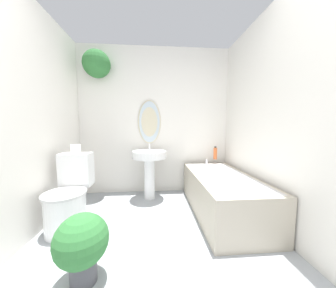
{
  "coord_description": "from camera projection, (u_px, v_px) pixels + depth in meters",
  "views": [
    {
      "loc": [
        -0.02,
        -0.47,
        1.09
      ],
      "look_at": [
        0.14,
        1.47,
        0.9
      ],
      "focal_mm": 18.0,
      "sensor_mm": 36.0,
      "label": 1
    }
  ],
  "objects": [
    {
      "name": "toilet_paper_roll",
      "position": [
        76.0,
        149.0,
        2.0
      ],
      "size": [
        0.11,
        0.11,
        0.1
      ],
      "color": "white",
      "rests_on": "toilet"
    },
    {
      "name": "bathtub",
      "position": [
        222.0,
        192.0,
        2.17
      ],
      "size": [
        0.72,
        1.49,
        0.57
      ],
      "color": "#B2A893",
      "rests_on": "ground_plane"
    },
    {
      "name": "potted_plant",
      "position": [
        82.0,
        243.0,
        1.17
      ],
      "size": [
        0.36,
        0.36,
        0.5
      ],
      "color": "#47474C",
      "rests_on": "ground_plane"
    },
    {
      "name": "toilet",
      "position": [
        69.0,
        198.0,
        1.84
      ],
      "size": [
        0.42,
        0.6,
        0.79
      ],
      "color": "white",
      "rests_on": "ground_plane"
    },
    {
      "name": "pedestal_sink",
      "position": [
        149.0,
        163.0,
        2.56
      ],
      "size": [
        0.51,
        0.51,
        0.84
      ],
      "color": "white",
      "rests_on": "ground_plane"
    },
    {
      "name": "wall_left",
      "position": [
        18.0,
        116.0,
        1.53
      ],
      "size": [
        0.06,
        2.49,
        2.4
      ],
      "color": "silver",
      "rests_on": "ground_plane"
    },
    {
      "name": "wall_back",
      "position": [
        147.0,
        113.0,
        2.79
      ],
      "size": [
        2.57,
        0.41,
        2.4
      ],
      "color": "silver",
      "rests_on": "ground_plane"
    },
    {
      "name": "wall_right",
      "position": [
        278.0,
        117.0,
        1.73
      ],
      "size": [
        0.06,
        2.49,
        2.4
      ],
      "color": "silver",
      "rests_on": "ground_plane"
    },
    {
      "name": "shampoo_bottle",
      "position": [
        215.0,
        153.0,
        2.79
      ],
      "size": [
        0.06,
        0.06,
        0.21
      ],
      "color": "#DB6633",
      "rests_on": "bathtub"
    }
  ]
}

